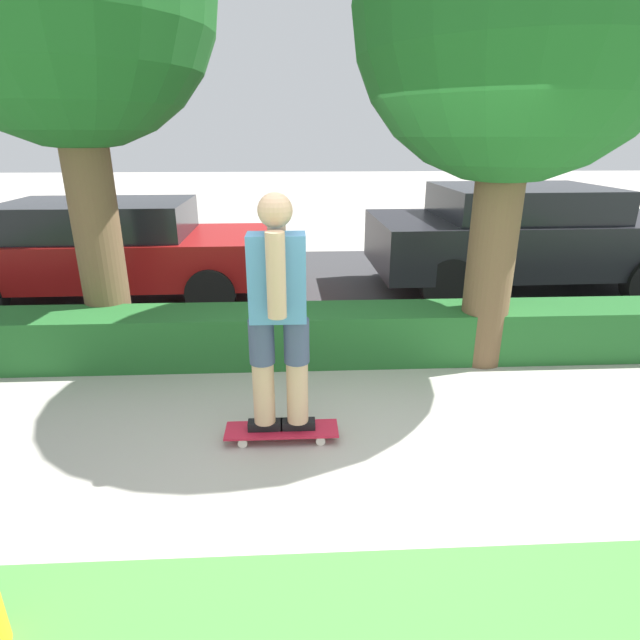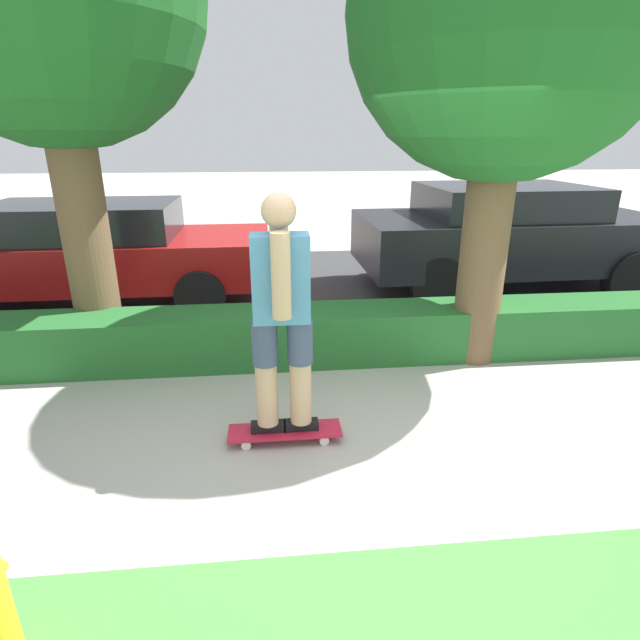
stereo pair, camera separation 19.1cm
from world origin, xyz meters
TOP-DOWN VIEW (x-y plane):
  - ground_plane at (0.00, 0.00)m, footprint 60.00×60.00m
  - street_asphalt at (0.00, 4.20)m, footprint 12.91×5.00m
  - hedge_row at (0.00, 1.60)m, footprint 12.91×0.60m
  - skateboard at (-0.53, 0.14)m, footprint 0.86×0.24m
  - skater_person at (-0.53, 0.14)m, footprint 0.51×0.45m
  - tree_mid at (1.49, 1.48)m, footprint 2.81×2.81m
  - parked_car_front at (-2.94, 3.77)m, footprint 4.62×1.80m
  - parked_car_middle at (2.93, 3.94)m, footprint 4.45×2.10m

SIDE VIEW (x-z plane):
  - ground_plane at x=0.00m, z-range 0.00..0.00m
  - street_asphalt at x=0.00m, z-range 0.00..0.01m
  - skateboard at x=-0.53m, z-range 0.03..0.12m
  - hedge_row at x=0.00m, z-range 0.00..0.54m
  - parked_car_front at x=-2.94m, z-range 0.05..1.41m
  - parked_car_middle at x=2.93m, z-range 0.06..1.58m
  - skater_person at x=-0.53m, z-range 0.15..1.91m
  - tree_mid at x=1.49m, z-range 0.84..5.42m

